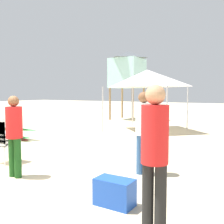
# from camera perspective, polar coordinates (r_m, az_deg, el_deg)

# --- Properties ---
(stacked_plastic_chairs) EXTENTS (0.48, 0.48, 1.11)m
(stacked_plastic_chairs) POSITION_cam_1_polar(r_m,az_deg,el_deg) (6.68, -22.89, -4.94)
(stacked_plastic_chairs) COLOR white
(stacked_plastic_chairs) RESTS_ON ground
(surfboard_pile) EXTENTS (2.57, 0.71, 0.48)m
(surfboard_pile) POSITION_cam_1_polar(r_m,az_deg,el_deg) (10.26, -21.98, -4.10)
(surfboard_pile) COLOR red
(surfboard_pile) RESTS_ON ground
(lifeguard_near_left) EXTENTS (0.32, 0.32, 1.78)m
(lifeguard_near_left) POSITION_cam_1_polar(r_m,az_deg,el_deg) (3.09, 9.35, -8.04)
(lifeguard_near_left) COLOR black
(lifeguard_near_left) RESTS_ON ground
(lifeguard_near_center) EXTENTS (0.32, 0.32, 1.62)m
(lifeguard_near_center) POSITION_cam_1_polar(r_m,az_deg,el_deg) (5.49, -20.66, -3.91)
(lifeguard_near_center) COLOR #194C19
(lifeguard_near_center) RESTS_ON ground
(lifeguard_near_right) EXTENTS (0.32, 0.32, 1.70)m
(lifeguard_near_right) POSITION_cam_1_polar(r_m,az_deg,el_deg) (5.32, 6.92, -3.37)
(lifeguard_near_right) COLOR #33598C
(lifeguard_near_right) RESTS_ON ground
(popup_canopy) EXTENTS (2.87, 2.87, 2.68)m
(popup_canopy) POSITION_cam_1_polar(r_m,az_deg,el_deg) (11.56, 7.73, 7.32)
(popup_canopy) COLOR #B2B2B7
(popup_canopy) RESTS_ON ground
(lifeguard_tower) EXTENTS (1.98, 1.98, 4.22)m
(lifeguard_tower) POSITION_cam_1_polar(r_m,az_deg,el_deg) (16.30, 3.36, 9.26)
(lifeguard_tower) COLOR olive
(lifeguard_tower) RESTS_ON ground
(cooler_box) EXTENTS (0.58, 0.33, 0.41)m
(cooler_box) POSITION_cam_1_polar(r_m,az_deg,el_deg) (4.05, 0.56, -17.18)
(cooler_box) COLOR blue
(cooler_box) RESTS_ON ground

